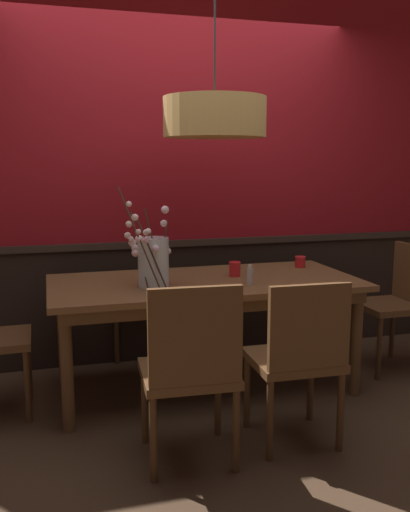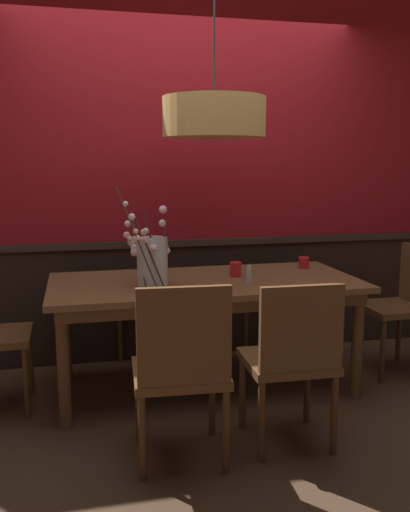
{
  "view_description": "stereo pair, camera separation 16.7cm",
  "coord_description": "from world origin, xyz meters",
  "px_view_note": "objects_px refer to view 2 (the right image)",
  "views": [
    {
      "loc": [
        -0.96,
        -3.36,
        1.48
      ],
      "look_at": [
        0.0,
        0.0,
        0.89
      ],
      "focal_mm": 38.88,
      "sensor_mm": 36.0,
      "label": 1
    },
    {
      "loc": [
        -0.79,
        -3.4,
        1.48
      ],
      "look_at": [
        0.0,
        0.0,
        0.89
      ],
      "focal_mm": 38.88,
      "sensor_mm": 36.0,
      "label": 2
    }
  ],
  "objects_px": {
    "chair_near_side_left": "(181,365)",
    "condiment_bottle": "(249,276)",
    "candle_holder_nearer_edge": "(236,269)",
    "chair_far_side_right": "(219,282)",
    "chair_head_east_end": "(402,301)",
    "pendant_lamp": "(214,117)",
    "candle_holder_nearer_center": "(304,262)",
    "vase_with_blossoms": "(151,261)",
    "dining_table": "(205,292)",
    "chair_far_side_left": "(140,285)",
    "chair_near_side_right": "(292,355)"
  },
  "relations": [
    {
      "from": "vase_with_blossoms",
      "to": "pendant_lamp",
      "type": "xyz_separation_m",
      "value": [
        0.39,
        0.01,
        0.86
      ]
    },
    {
      "from": "condiment_bottle",
      "to": "chair_head_east_end",
      "type": "bearing_deg",
      "value": 9.22
    },
    {
      "from": "chair_near_side_right",
      "to": "pendant_lamp",
      "type": "xyz_separation_m",
      "value": [
        -0.22,
        0.78,
        1.24
      ]
    },
    {
      "from": "chair_head_east_end",
      "to": "condiment_bottle",
      "type": "height_order",
      "value": "chair_head_east_end"
    },
    {
      "from": "candle_holder_nearer_edge",
      "to": "pendant_lamp",
      "type": "distance_m",
      "value": 0.99
    },
    {
      "from": "condiment_bottle",
      "to": "candle_holder_nearer_edge",
      "type": "bearing_deg",
      "value": 91.53
    },
    {
      "from": "chair_near_side_right",
      "to": "chair_near_side_left",
      "type": "bearing_deg",
      "value": -176.73
    },
    {
      "from": "dining_table",
      "to": "chair_far_side_left",
      "type": "distance_m",
      "value": 0.93
    },
    {
      "from": "chair_far_side_left",
      "to": "chair_near_side_right",
      "type": "bearing_deg",
      "value": -71.36
    },
    {
      "from": "dining_table",
      "to": "chair_far_side_right",
      "type": "xyz_separation_m",
      "value": [
        0.32,
        0.88,
        -0.14
      ]
    },
    {
      "from": "chair_far_side_right",
      "to": "chair_near_side_right",
      "type": "xyz_separation_m",
      "value": [
        -0.06,
        -1.74,
        -0.01
      ]
    },
    {
      "from": "vase_with_blossoms",
      "to": "candle_holder_nearer_edge",
      "type": "bearing_deg",
      "value": 14.43
    },
    {
      "from": "chair_head_east_end",
      "to": "pendant_lamp",
      "type": "height_order",
      "value": "pendant_lamp"
    },
    {
      "from": "dining_table",
      "to": "condiment_bottle",
      "type": "height_order",
      "value": "condiment_bottle"
    },
    {
      "from": "chair_far_side_right",
      "to": "condiment_bottle",
      "type": "relative_size",
      "value": 7.27
    },
    {
      "from": "chair_near_side_left",
      "to": "vase_with_blossoms",
      "type": "relative_size",
      "value": 1.52
    },
    {
      "from": "chair_near_side_left",
      "to": "condiment_bottle",
      "type": "height_order",
      "value": "chair_near_side_left"
    },
    {
      "from": "candle_holder_nearer_edge",
      "to": "condiment_bottle",
      "type": "relative_size",
      "value": 0.79
    },
    {
      "from": "chair_near_side_left",
      "to": "dining_table",
      "type": "bearing_deg",
      "value": 69.98
    },
    {
      "from": "chair_far_side_right",
      "to": "chair_head_east_end",
      "type": "height_order",
      "value": "chair_head_east_end"
    },
    {
      "from": "chair_head_east_end",
      "to": "chair_near_side_left",
      "type": "bearing_deg",
      "value": -153.36
    },
    {
      "from": "chair_near_side_right",
      "to": "candle_holder_nearer_edge",
      "type": "bearing_deg",
      "value": 92.23
    },
    {
      "from": "chair_near_side_left",
      "to": "pendant_lamp",
      "type": "relative_size",
      "value": 0.71
    },
    {
      "from": "candle_holder_nearer_center",
      "to": "condiment_bottle",
      "type": "bearing_deg",
      "value": -141.44
    },
    {
      "from": "chair_far_side_right",
      "to": "vase_with_blossoms",
      "type": "xyz_separation_m",
      "value": [
        -0.68,
        -0.97,
        0.37
      ]
    },
    {
      "from": "chair_near_side_left",
      "to": "condiment_bottle",
      "type": "distance_m",
      "value": 0.92
    },
    {
      "from": "chair_far_side_left",
      "to": "candle_holder_nearer_edge",
      "type": "xyz_separation_m",
      "value": [
        0.55,
        -0.8,
        0.26
      ]
    },
    {
      "from": "dining_table",
      "to": "condiment_bottle",
      "type": "distance_m",
      "value": 0.34
    },
    {
      "from": "chair_head_east_end",
      "to": "vase_with_blossoms",
      "type": "distance_m",
      "value": 1.82
    },
    {
      "from": "chair_far_side_right",
      "to": "chair_near_side_left",
      "type": "bearing_deg",
      "value": -110.09
    },
    {
      "from": "vase_with_blossoms",
      "to": "pendant_lamp",
      "type": "bearing_deg",
      "value": 1.82
    },
    {
      "from": "dining_table",
      "to": "chair_far_side_right",
      "type": "distance_m",
      "value": 0.94
    },
    {
      "from": "chair_far_side_left",
      "to": "vase_with_blossoms",
      "type": "height_order",
      "value": "vase_with_blossoms"
    },
    {
      "from": "chair_near_side_left",
      "to": "candle_holder_nearer_center",
      "type": "xyz_separation_m",
      "value": [
        1.11,
        1.12,
        0.26
      ]
    },
    {
      "from": "chair_head_east_end",
      "to": "vase_with_blossoms",
      "type": "bearing_deg",
      "value": -177.54
    },
    {
      "from": "candle_holder_nearer_center",
      "to": "condiment_bottle",
      "type": "relative_size",
      "value": 0.66
    },
    {
      "from": "chair_near_side_left",
      "to": "vase_with_blossoms",
      "type": "height_order",
      "value": "vase_with_blossoms"
    },
    {
      "from": "chair_far_side_right",
      "to": "chair_head_east_end",
      "type": "relative_size",
      "value": 1.0
    },
    {
      "from": "dining_table",
      "to": "candle_holder_nearer_edge",
      "type": "xyz_separation_m",
      "value": [
        0.22,
        0.06,
        0.13
      ]
    },
    {
      "from": "chair_near_side_left",
      "to": "candle_holder_nearer_center",
      "type": "distance_m",
      "value": 1.6
    },
    {
      "from": "chair_head_east_end",
      "to": "pendant_lamp",
      "type": "relative_size",
      "value": 0.69
    },
    {
      "from": "chair_far_side_right",
      "to": "chair_near_side_left",
      "type": "distance_m",
      "value": 1.89
    },
    {
      "from": "vase_with_blossoms",
      "to": "chair_far_side_left",
      "type": "bearing_deg",
      "value": 87.98
    },
    {
      "from": "vase_with_blossoms",
      "to": "candle_holder_nearer_center",
      "type": "height_order",
      "value": "vase_with_blossoms"
    },
    {
      "from": "chair_near_side_right",
      "to": "candle_holder_nearer_center",
      "type": "distance_m",
      "value": 1.24
    },
    {
      "from": "condiment_bottle",
      "to": "pendant_lamp",
      "type": "distance_m",
      "value": 0.98
    },
    {
      "from": "chair_far_side_right",
      "to": "condiment_bottle",
      "type": "bearing_deg",
      "value": -94.89
    },
    {
      "from": "chair_far_side_right",
      "to": "candle_holder_nearer_center",
      "type": "distance_m",
      "value": 0.83
    },
    {
      "from": "chair_near_side_left",
      "to": "candle_holder_nearer_center",
      "type": "bearing_deg",
      "value": 45.48
    },
    {
      "from": "candle_holder_nearer_edge",
      "to": "pendant_lamp",
      "type": "height_order",
      "value": "pendant_lamp"
    }
  ]
}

